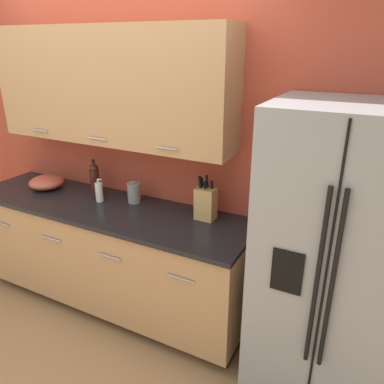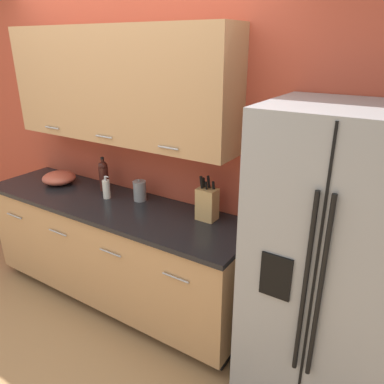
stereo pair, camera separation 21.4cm
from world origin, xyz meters
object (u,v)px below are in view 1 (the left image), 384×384
Objects in this scene: wine_bottle at (95,178)px; steel_canister at (134,193)px; soap_dispenser at (99,192)px; mixing_bowl at (46,182)px; refrigerator at (333,262)px; knife_block at (206,203)px.

steel_canister is (0.40, -0.01, -0.05)m from wine_bottle.
soap_dispenser is 0.28m from steel_canister.
soap_dispenser is 0.67× the size of mixing_bowl.
soap_dispenser is at bearing 177.19° from refrigerator.
knife_block is 0.63m from steel_canister.
wine_bottle is at bearing 173.91° from refrigerator.
mixing_bowl is at bearing 178.63° from soap_dispenser.
wine_bottle is 1.02× the size of mixing_bowl.
steel_canister is 0.86m from mixing_bowl.
mixing_bowl is (-1.48, -0.09, -0.07)m from knife_block.
soap_dispenser is (0.14, -0.12, -0.06)m from wine_bottle.
soap_dispenser is at bearing -1.37° from mixing_bowl.
refrigerator is 1.54m from steel_canister.
knife_block is at bearing -1.02° from steel_canister.
refrigerator is 9.39× the size of soap_dispenser.
wine_bottle is at bearing 178.99° from knife_block.
wine_bottle is 0.19m from soap_dispenser.
knife_block reaches higher than soap_dispenser.
wine_bottle is (-1.02, 0.02, 0.01)m from knife_block.
refrigerator is at bearing -11.74° from knife_block.
wine_bottle is 0.40m from steel_canister.
refrigerator is 6.16× the size of wine_bottle.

